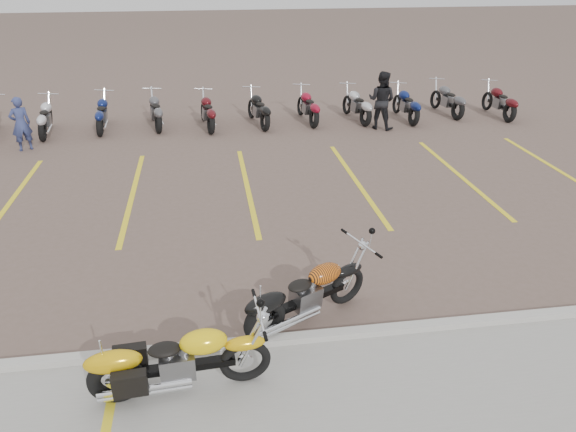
% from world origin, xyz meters
% --- Properties ---
extents(ground, '(100.00, 100.00, 0.00)m').
position_xyz_m(ground, '(0.00, 0.00, 0.00)').
color(ground, brown).
rests_on(ground, ground).
extents(curb, '(60.00, 0.18, 0.12)m').
position_xyz_m(curb, '(0.00, -2.00, 0.06)').
color(curb, '#ADAAA3').
rests_on(curb, ground).
extents(parking_stripes, '(38.00, 5.50, 0.01)m').
position_xyz_m(parking_stripes, '(0.00, 4.00, 0.00)').
color(parking_stripes, yellow).
rests_on(parking_stripes, ground).
extents(yellow_cruiser, '(2.31, 0.38, 0.95)m').
position_xyz_m(yellow_cruiser, '(-1.46, -2.77, 0.47)').
color(yellow_cruiser, black).
rests_on(yellow_cruiser, ground).
extents(flame_cruiser, '(2.06, 1.16, 0.92)m').
position_xyz_m(flame_cruiser, '(0.39, -1.52, 0.46)').
color(flame_cruiser, black).
rests_on(flame_cruiser, ground).
extents(person_a, '(0.67, 0.60, 1.53)m').
position_xyz_m(person_a, '(-6.05, 7.80, 0.77)').
color(person_a, navy).
rests_on(person_a, ground).
extents(person_b, '(1.12, 1.08, 1.82)m').
position_xyz_m(person_b, '(4.63, 8.38, 0.91)').
color(person_b, black).
rests_on(person_b, ground).
extents(bg_bike_row, '(18.96, 2.05, 1.10)m').
position_xyz_m(bg_bike_row, '(-0.04, 9.42, 0.55)').
color(bg_bike_row, black).
rests_on(bg_bike_row, ground).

